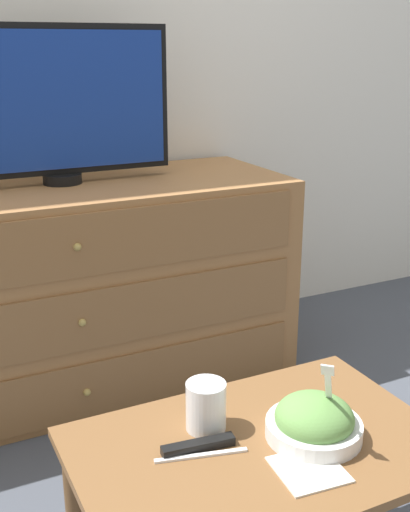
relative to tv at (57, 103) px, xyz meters
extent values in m
plane|color=#474C56|center=(0.10, 0.27, -0.98)|extent=(12.00, 12.00, 0.00)
cube|color=white|center=(0.10, 0.30, 0.32)|extent=(12.00, 0.05, 2.60)
cube|color=#9E6B3D|center=(-0.05, -0.04, -0.62)|extent=(1.60, 0.57, 0.72)
cube|color=brown|center=(-0.05, -0.33, -0.86)|extent=(1.47, 0.01, 0.19)
sphere|color=tan|center=(-0.05, -0.34, -0.86)|extent=(0.02, 0.02, 0.02)
cube|color=brown|center=(-0.05, -0.33, -0.62)|extent=(1.47, 0.01, 0.19)
sphere|color=tan|center=(-0.05, -0.34, -0.62)|extent=(0.02, 0.02, 0.02)
cube|color=brown|center=(-0.05, -0.33, -0.38)|extent=(1.47, 0.01, 0.19)
sphere|color=tan|center=(-0.05, -0.34, -0.38)|extent=(0.02, 0.02, 0.02)
cylinder|color=black|center=(0.00, 0.00, -0.25)|extent=(0.13, 0.13, 0.03)
cube|color=black|center=(0.00, 0.00, 0.01)|extent=(0.75, 0.04, 0.47)
cube|color=navy|center=(0.00, -0.02, 0.01)|extent=(0.71, 0.01, 0.43)
cube|color=brown|center=(0.07, -1.19, -0.57)|extent=(0.72, 0.48, 0.02)
cylinder|color=brown|center=(0.39, -0.99, -0.78)|extent=(0.04, 0.04, 0.40)
cylinder|color=silver|center=(0.17, -1.22, -0.54)|extent=(0.19, 0.19, 0.03)
ellipsoid|color=#66994C|center=(0.17, -1.22, -0.52)|extent=(0.16, 0.16, 0.09)
cube|color=white|center=(0.19, -1.23, -0.45)|extent=(0.08, 0.09, 0.15)
cube|color=white|center=(0.16, -1.27, -0.38)|extent=(0.03, 0.03, 0.03)
cylinder|color=beige|center=(0.00, -1.09, -0.53)|extent=(0.07, 0.07, 0.06)
cylinder|color=white|center=(0.00, -1.09, -0.51)|extent=(0.08, 0.08, 0.10)
cube|color=silver|center=(0.11, -1.30, -0.56)|extent=(0.13, 0.13, 0.00)
cube|color=white|center=(-0.05, -1.18, -0.56)|extent=(0.18, 0.05, 0.01)
cube|color=black|center=(-0.05, -1.15, -0.55)|extent=(0.15, 0.04, 0.02)
camera|label=1|loc=(-0.50, -2.10, 0.18)|focal=45.00mm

